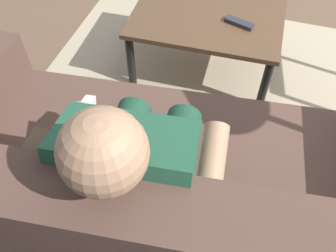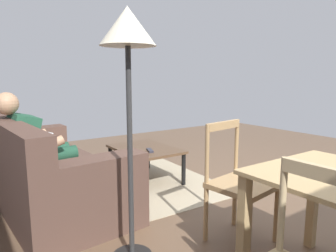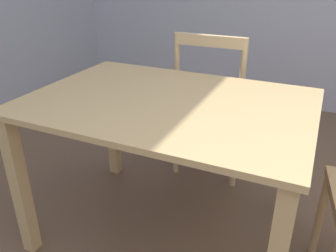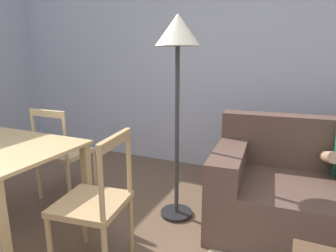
% 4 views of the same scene
% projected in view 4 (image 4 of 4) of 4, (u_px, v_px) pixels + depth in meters
% --- Properties ---
extents(wall_back, '(6.31, 0.12, 2.52)m').
position_uv_depth(wall_back, '(227.00, 67.00, 3.39)').
color(wall_back, '#B2B7C6').
rests_on(wall_back, ground_plane).
extents(dining_chair_near_wall, '(0.43, 0.43, 0.91)m').
position_uv_depth(dining_chair_near_wall, '(63.00, 153.00, 2.83)').
color(dining_chair_near_wall, '#D1B27F').
rests_on(dining_chair_near_wall, ground_plane).
extents(dining_chair_facing_couch, '(0.48, 0.48, 0.92)m').
position_uv_depth(dining_chair_facing_couch, '(95.00, 203.00, 1.84)').
color(dining_chair_facing_couch, tan).
rests_on(dining_chair_facing_couch, ground_plane).
extents(floor_lamp, '(0.36, 0.36, 1.69)m').
position_uv_depth(floor_lamp, '(178.00, 50.00, 2.23)').
color(floor_lamp, black).
rests_on(floor_lamp, ground_plane).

